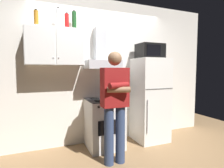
% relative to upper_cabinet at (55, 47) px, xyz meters
% --- Properties ---
extents(ground_plane, '(7.00, 7.00, 0.00)m').
position_rel_upper_cabinet_xyz_m(ground_plane, '(0.85, -0.37, -1.75)').
color(ground_plane, olive).
extents(back_wall_tiled, '(4.80, 0.10, 2.70)m').
position_rel_upper_cabinet_xyz_m(back_wall_tiled, '(0.85, 0.23, -0.40)').
color(back_wall_tiled, silver).
rests_on(back_wall_tiled, ground_plane).
extents(upper_cabinet, '(0.90, 0.37, 0.60)m').
position_rel_upper_cabinet_xyz_m(upper_cabinet, '(0.00, 0.00, 0.00)').
color(upper_cabinet, silver).
extents(stove_oven, '(0.60, 0.62, 0.87)m').
position_rel_upper_cabinet_xyz_m(stove_oven, '(0.80, -0.13, -1.32)').
color(stove_oven, silver).
rests_on(stove_oven, ground_plane).
extents(range_hood, '(0.60, 0.44, 0.75)m').
position_rel_upper_cabinet_xyz_m(range_hood, '(0.80, 0.00, -0.15)').
color(range_hood, '#B7BABF').
extents(refrigerator, '(0.60, 0.62, 1.60)m').
position_rel_upper_cabinet_xyz_m(refrigerator, '(1.75, -0.12, -0.95)').
color(refrigerator, white).
rests_on(refrigerator, ground_plane).
extents(microwave, '(0.48, 0.37, 0.28)m').
position_rel_upper_cabinet_xyz_m(microwave, '(1.75, -0.11, -0.01)').
color(microwave, black).
rests_on(microwave, refrigerator).
extents(person_standing, '(0.38, 0.33, 1.64)m').
position_rel_upper_cabinet_xyz_m(person_standing, '(0.75, -0.73, -0.85)').
color(person_standing, navy).
rests_on(person_standing, ground_plane).
extents(cooking_pot, '(0.31, 0.21, 0.10)m').
position_rel_upper_cabinet_xyz_m(cooking_pot, '(0.93, -0.24, -0.83)').
color(cooking_pot, '#B7BABF').
rests_on(cooking_pot, stove_oven).
extents(bottle_soda_red, '(0.07, 0.07, 0.27)m').
position_rel_upper_cabinet_xyz_m(bottle_soda_red, '(0.20, 0.02, 0.43)').
color(bottle_soda_red, red).
rests_on(bottle_soda_red, upper_cabinet).
extents(bottle_liquor_amber, '(0.07, 0.07, 0.27)m').
position_rel_upper_cabinet_xyz_m(bottle_liquor_amber, '(-0.27, 0.00, 0.43)').
color(bottle_liquor_amber, '#B7721E').
rests_on(bottle_liquor_amber, upper_cabinet).
extents(bottle_vodka_clear, '(0.07, 0.07, 0.34)m').
position_rel_upper_cabinet_xyz_m(bottle_vodka_clear, '(0.07, -0.00, 0.46)').
color(bottle_vodka_clear, silver).
rests_on(bottle_vodka_clear, upper_cabinet).
extents(bottle_wine_green, '(0.07, 0.07, 0.32)m').
position_rel_upper_cabinet_xyz_m(bottle_wine_green, '(0.33, 0.03, 0.46)').
color(bottle_wine_green, '#19471E').
rests_on(bottle_wine_green, upper_cabinet).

